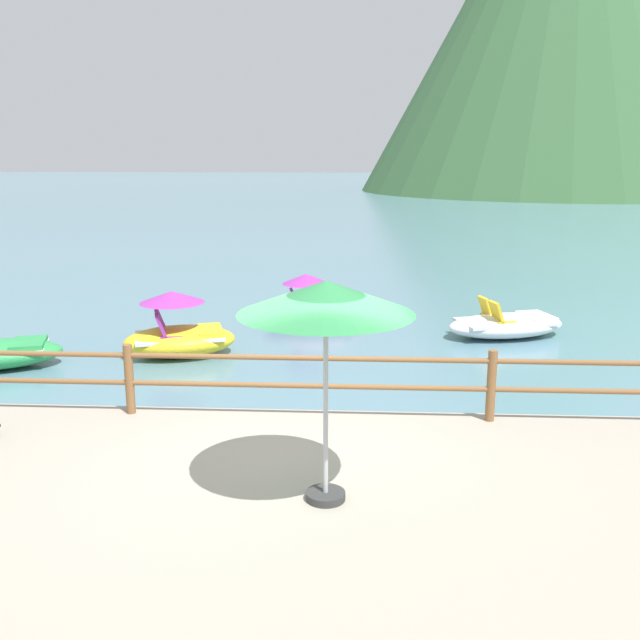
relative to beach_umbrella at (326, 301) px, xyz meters
The scene contains 8 objects.
ground_plane 40.80m from the beach_umbrella, 90.49° to the left, with size 200.00×200.00×0.00m, color slate.
promenade_dock 2.71m from the beach_umbrella, 103.37° to the right, with size 28.00×8.00×0.40m, color #A39989.
dock_railing 2.73m from the beach_umbrella, 98.72° to the left, with size 23.92×0.12×0.95m.
beach_umbrella is the anchor object (origin of this frame).
pedal_boat_1 7.42m from the beach_umbrella, 116.06° to the left, with size 2.41×1.86×1.26m.
pedal_boat_2 9.13m from the beach_umbrella, 94.96° to the left, with size 2.39×1.56×1.20m.
pedal_boat_3 9.18m from the beach_umbrella, 67.32° to the left, with size 2.80×1.92×0.84m.
cliff_headland 74.22m from the beach_umbrella, 74.64° to the left, with size 40.21×40.21×37.20m.
Camera 1 is at (0.67, -7.22, 3.80)m, focal length 39.58 mm.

